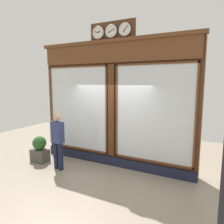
% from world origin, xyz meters
% --- Properties ---
extents(ground_plane, '(14.00, 14.00, 0.00)m').
position_xyz_m(ground_plane, '(0.00, 2.80, 0.00)').
color(ground_plane, gray).
extents(shop_facade, '(5.10, 0.42, 4.31)m').
position_xyz_m(shop_facade, '(0.00, -0.13, 1.93)').
color(shop_facade, '#4C2B16').
rests_on(shop_facade, ground_plane).
extents(pedestrian, '(0.38, 0.26, 1.69)m').
position_xyz_m(pedestrian, '(1.28, 1.00, 0.93)').
color(pedestrian, '#191E38').
rests_on(pedestrian, ground_plane).
extents(planter_box, '(0.56, 0.36, 0.41)m').
position_xyz_m(planter_box, '(2.24, 0.82, 0.20)').
color(planter_box, '#4C4742').
rests_on(planter_box, ground_plane).
extents(planter_shrub, '(0.44, 0.44, 0.44)m').
position_xyz_m(planter_shrub, '(2.24, 0.82, 0.62)').
color(planter_shrub, '#285623').
rests_on(planter_shrub, planter_box).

